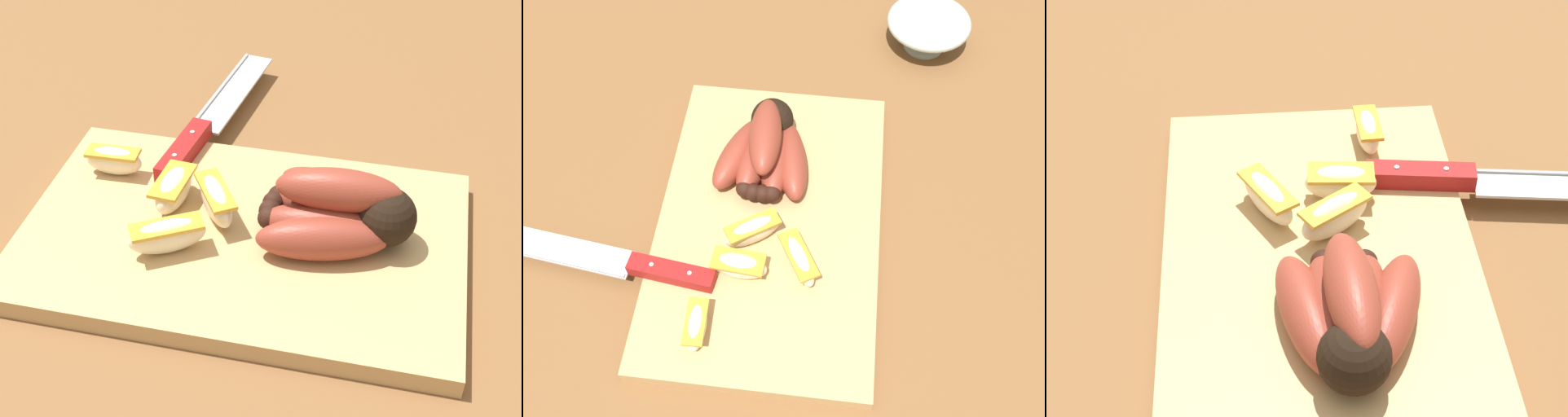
{
  "view_description": "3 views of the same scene",
  "coord_description": "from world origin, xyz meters",
  "views": [
    {
      "loc": [
        0.13,
        -0.51,
        0.48
      ],
      "look_at": [
        0.02,
        -0.0,
        0.05
      ],
      "focal_mm": 51.42,
      "sensor_mm": 36.0,
      "label": 1
    },
    {
      "loc": [
        -0.38,
        -0.06,
        0.66
      ],
      "look_at": [
        0.01,
        -0.02,
        0.04
      ],
      "focal_mm": 42.42,
      "sensor_mm": 36.0,
      "label": 2
    },
    {
      "loc": [
        0.5,
        -0.05,
        0.54
      ],
      "look_at": [
        -0.02,
        -0.01,
        0.06
      ],
      "focal_mm": 59.45,
      "sensor_mm": 36.0,
      "label": 3
    }
  ],
  "objects": [
    {
      "name": "cutting_board",
      "position": [
        0.0,
        0.0,
        0.01
      ],
      "size": [
        0.41,
        0.27,
        0.02
      ],
      "primitive_type": "cube",
      "color": "tan",
      "rests_on": "ground_plane"
    },
    {
      "name": "banana_bunch",
      "position": [
        0.09,
        0.01,
        0.05
      ],
      "size": [
        0.14,
        0.14,
        0.07
      ],
      "color": "black",
      "rests_on": "cutting_board"
    },
    {
      "name": "apple_wedge_extra",
      "position": [
        -0.03,
        0.01,
        0.04
      ],
      "size": [
        0.06,
        0.07,
        0.04
      ],
      "color": "#F4E5C1",
      "rests_on": "cutting_board"
    },
    {
      "name": "apple_wedge_near",
      "position": [
        -0.07,
        0.02,
        0.04
      ],
      "size": [
        0.03,
        0.07,
        0.03
      ],
      "color": "#F4E5C1",
      "rests_on": "cutting_board"
    },
    {
      "name": "ground_plane",
      "position": [
        0.0,
        0.0,
        0.0
      ],
      "size": [
        6.0,
        6.0,
        0.0
      ],
      "primitive_type": "plane",
      "color": "brown"
    },
    {
      "name": "apple_wedge_far",
      "position": [
        -0.06,
        -0.04,
        0.04
      ],
      "size": [
        0.07,
        0.05,
        0.03
      ],
      "color": "#F4E5C1",
      "rests_on": "cutting_board"
    },
    {
      "name": "apple_wedge_middle",
      "position": [
        -0.15,
        0.06,
        0.04
      ],
      "size": [
        0.06,
        0.02,
        0.03
      ],
      "color": "#F4E5C1",
      "rests_on": "cutting_board"
    },
    {
      "name": "chefs_knife",
      "position": [
        -0.08,
        0.15,
        0.03
      ],
      "size": [
        0.06,
        0.28,
        0.02
      ],
      "color": "silver",
      "rests_on": "cutting_board"
    },
    {
      "name": "ceramic_bowl",
      "position": [
        0.34,
        -0.19,
        0.03
      ],
      "size": [
        0.12,
        0.12,
        0.05
      ],
      "color": "#A8B7AD",
      "rests_on": "ground_plane"
    }
  ]
}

